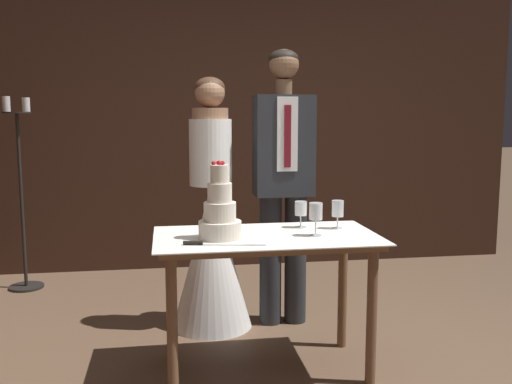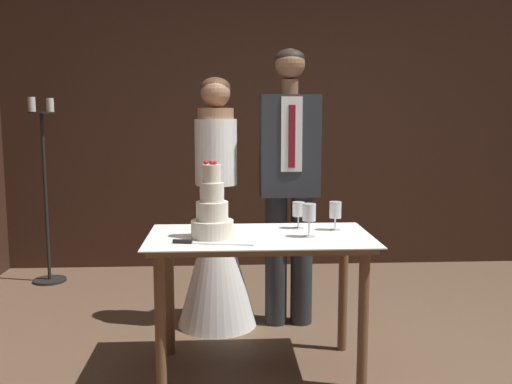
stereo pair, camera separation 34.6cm
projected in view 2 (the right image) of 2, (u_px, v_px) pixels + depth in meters
ground_plane at (306, 380)px, 3.11m from camera, size 40.00×40.00×0.00m
wall_back at (270, 127)px, 5.38m from camera, size 5.16×0.12×2.64m
cake_table at (260, 255)px, 3.14m from camera, size 1.23×0.69×0.78m
tiered_cake at (212, 213)px, 3.06m from camera, size 0.23×0.23×0.42m
cake_knife at (197, 242)px, 2.92m from camera, size 0.42×0.10×0.02m
wine_glass_near at (335, 211)px, 3.25m from camera, size 0.07×0.07×0.17m
wine_glass_middle at (309, 214)px, 3.07m from camera, size 0.07×0.07×0.18m
wine_glass_far at (298, 211)px, 3.31m from camera, size 0.07×0.07×0.16m
bride at (217, 237)px, 3.86m from camera, size 0.54×0.54×1.68m
groom at (289, 176)px, 3.83m from camera, size 0.39×0.25×1.86m
candle_stand at (46, 199)px, 4.85m from camera, size 0.28×0.28×1.58m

